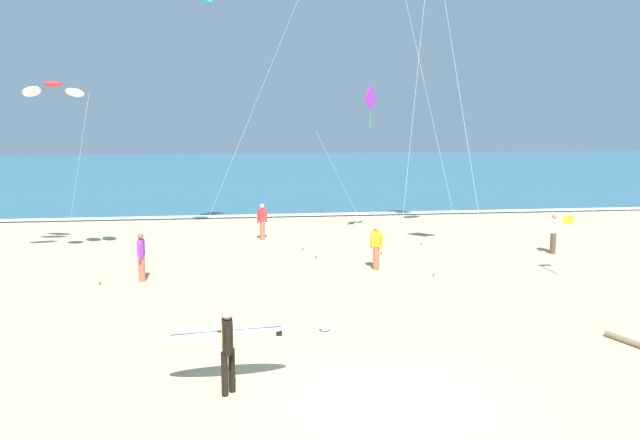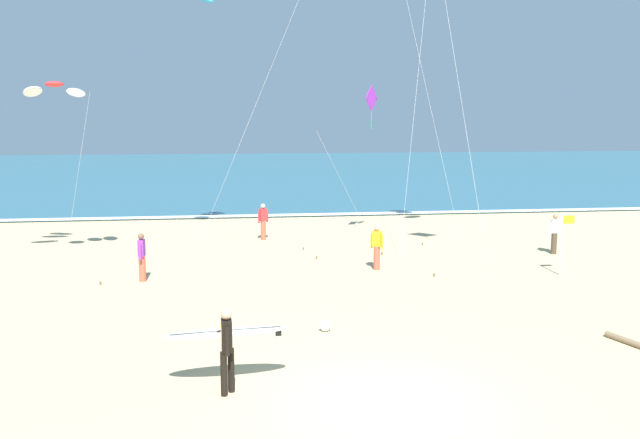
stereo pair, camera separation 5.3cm
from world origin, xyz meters
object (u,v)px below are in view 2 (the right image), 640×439
object	(u,v)px
kite_diamond_violet_close	(370,104)
bystander_red_top	(263,221)
beach_ball	(325,326)
kite_arc_scarlet_mid	(55,90)
bystander_purple_top	(142,257)
lifeguard_flag	(563,238)
bystander_yellow_top	(377,247)
bystander_white_top	(555,233)
surfer_lead	(226,338)
driftwood_log	(628,341)

from	to	relation	value
kite_diamond_violet_close	bystander_red_top	bearing A→B (deg)	171.36
kite_diamond_violet_close	beach_ball	xyz separation A→B (m)	(-3.48, -11.81, -5.70)
kite_arc_scarlet_mid	kite_diamond_violet_close	size ratio (longest dim) A/B	0.99
bystander_purple_top	lifeguard_flag	distance (m)	14.03
kite_diamond_violet_close	beach_ball	world-z (taller)	kite_diamond_violet_close
kite_arc_scarlet_mid	bystander_purple_top	bearing A→B (deg)	-43.16
bystander_red_top	bystander_yellow_top	bearing A→B (deg)	-58.67
bystander_yellow_top	bystander_white_top	bearing A→B (deg)	13.16
bystander_yellow_top	bystander_white_top	world-z (taller)	same
kite_diamond_violet_close	kite_arc_scarlet_mid	bearing A→B (deg)	-165.37
kite_diamond_violet_close	bystander_red_top	xyz separation A→B (m)	(-4.53, 0.69, -5.03)
surfer_lead	bystander_yellow_top	bearing A→B (deg)	62.27
bystander_white_top	kite_diamond_violet_close	bearing A→B (deg)	150.88
kite_arc_scarlet_mid	bystander_white_top	distance (m)	19.35
bystander_red_top	driftwood_log	world-z (taller)	bystander_red_top
beach_ball	bystander_purple_top	bearing A→B (deg)	132.53
bystander_yellow_top	beach_ball	world-z (taller)	bystander_yellow_top
kite_arc_scarlet_mid	bystander_purple_top	distance (m)	6.97
bystander_white_top	lifeguard_flag	world-z (taller)	lifeguard_flag
kite_arc_scarlet_mid	bystander_purple_top	size ratio (longest dim) A/B	4.12
bystander_red_top	bystander_purple_top	bearing A→B (deg)	-121.76
lifeguard_flag	beach_ball	bearing A→B (deg)	-151.09
surfer_lead	lifeguard_flag	world-z (taller)	lifeguard_flag
bystander_yellow_top	driftwood_log	distance (m)	9.28
bystander_purple_top	driftwood_log	distance (m)	14.39
lifeguard_flag	bystander_yellow_top	bearing A→B (deg)	165.83
bystander_white_top	lifeguard_flag	distance (m)	3.58
surfer_lead	beach_ball	size ratio (longest dim) A/B	8.92
surfer_lead	bystander_yellow_top	world-z (taller)	surfer_lead
kite_diamond_violet_close	driftwood_log	size ratio (longest dim) A/B	5.39
surfer_lead	lifeguard_flag	size ratio (longest dim) A/B	1.19
kite_arc_scarlet_mid	beach_ball	bearing A→B (deg)	-45.92
kite_diamond_violet_close	bystander_purple_top	bearing A→B (deg)	-145.08
bystander_yellow_top	bystander_white_top	xyz separation A→B (m)	(7.44, 1.74, 0.00)
bystander_yellow_top	bystander_purple_top	size ratio (longest dim) A/B	1.00
bystander_red_top	driftwood_log	size ratio (longest dim) A/B	1.29
kite_diamond_violet_close	bystander_purple_top	xyz separation A→B (m)	(-8.72, -6.09, -5.03)
bystander_yellow_top	beach_ball	size ratio (longest dim) A/B	5.68
bystander_purple_top	beach_ball	distance (m)	7.79
bystander_red_top	lifeguard_flag	xyz separation A→B (m)	(9.80, -7.67, 0.45)
bystander_white_top	driftwood_log	world-z (taller)	bystander_white_top
surfer_lead	beach_ball	distance (m)	4.12
kite_arc_scarlet_mid	bystander_white_top	world-z (taller)	kite_arc_scarlet_mid
bystander_yellow_top	driftwood_log	world-z (taller)	bystander_yellow_top
kite_diamond_violet_close	bystander_white_top	bearing A→B (deg)	-29.12
bystander_purple_top	driftwood_log	xyz separation A→B (m)	(12.23, -7.55, -0.74)
kite_diamond_violet_close	lifeguard_flag	xyz separation A→B (m)	(5.28, -6.98, -4.57)
kite_diamond_violet_close	lifeguard_flag	world-z (taller)	kite_diamond_violet_close
beach_ball	lifeguard_flag	bearing A→B (deg)	28.91
surfer_lead	beach_ball	xyz separation A→B (m)	(2.37, 3.24, -0.91)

